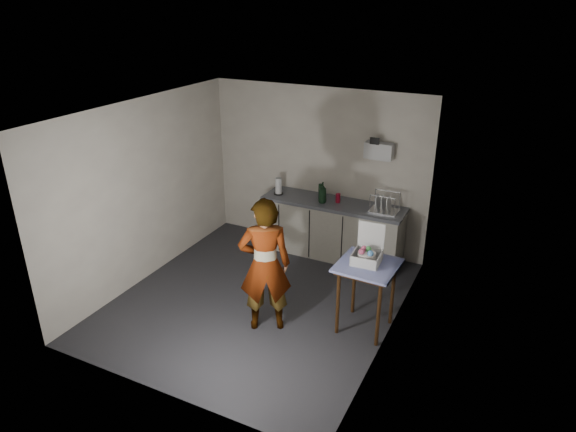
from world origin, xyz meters
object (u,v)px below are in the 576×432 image
at_px(dark_bottle, 321,191).
at_px(dish_rack, 384,207).
at_px(side_table, 367,273).
at_px(standing_man, 265,265).
at_px(bakery_box, 367,254).
at_px(paper_towel, 279,187).
at_px(kitchen_counter, 332,230).
at_px(soda_can, 338,198).
at_px(soap_bottle, 323,193).

bearing_deg(dark_bottle, dish_rack, -4.10).
bearing_deg(side_table, standing_man, -153.08).
bearing_deg(bakery_box, paper_towel, 139.01).
bearing_deg(standing_man, kitchen_counter, -121.10).
distance_m(dark_bottle, dish_rack, 1.05).
bearing_deg(paper_towel, soda_can, 4.89).
relative_size(standing_man, dark_bottle, 7.31).
bearing_deg(dish_rack, side_table, -79.76).
xyz_separation_m(standing_man, dark_bottle, (-0.22, 2.22, 0.16)).
relative_size(dark_bottle, paper_towel, 0.88).
xyz_separation_m(kitchen_counter, dish_rack, (0.80, -0.02, 0.55)).
bearing_deg(soap_bottle, standing_man, -86.65).
bearing_deg(dark_bottle, standing_man, -84.42).
distance_m(soap_bottle, dark_bottle, 0.18).
height_order(soap_bottle, dark_bottle, soap_bottle).
height_order(side_table, dish_rack, dish_rack).
xyz_separation_m(soap_bottle, paper_towel, (-0.77, 0.03, -0.04)).
distance_m(soap_bottle, soda_can, 0.26).
distance_m(soda_can, dish_rack, 0.74).
bearing_deg(dark_bottle, kitchen_counter, -12.82).
height_order(dark_bottle, dish_rack, dish_rack).
relative_size(standing_man, dish_rack, 4.21).
height_order(soap_bottle, paper_towel, soap_bottle).
xyz_separation_m(soda_can, bakery_box, (1.00, -1.63, 0.03)).
bearing_deg(dish_rack, soda_can, 176.85).
bearing_deg(standing_man, side_table, 173.79).
distance_m(kitchen_counter, side_table, 2.03).
height_order(side_table, soda_can, soda_can).
relative_size(side_table, paper_towel, 3.37).
xyz_separation_m(side_table, soda_can, (-1.03, 1.68, 0.19)).
bearing_deg(kitchen_counter, soap_bottle, -146.41).
bearing_deg(soap_bottle, kitchen_counter, 33.59).
height_order(kitchen_counter, paper_towel, paper_towel).
xyz_separation_m(soda_can, paper_towel, (-0.98, -0.08, 0.06)).
distance_m(standing_man, dark_bottle, 2.24).
bearing_deg(standing_man, dark_bottle, -114.91).
relative_size(kitchen_counter, paper_towel, 8.33).
distance_m(dark_bottle, bakery_box, 2.12).
relative_size(soap_bottle, bakery_box, 0.71).
bearing_deg(soap_bottle, side_table, -51.54).
bearing_deg(paper_towel, soap_bottle, -2.40).
bearing_deg(soda_can, bakery_box, -58.53).
xyz_separation_m(dark_bottle, bakery_box, (1.31, -1.67, -0.02)).
relative_size(dark_bottle, bakery_box, 0.52).
xyz_separation_m(soap_bottle, dish_rack, (0.95, 0.08, -0.10)).
bearing_deg(paper_towel, standing_man, -66.97).
relative_size(soda_can, dark_bottle, 0.59).
bearing_deg(dark_bottle, soda_can, -6.38).
height_order(kitchen_counter, soda_can, soda_can).
bearing_deg(paper_towel, side_table, -38.40).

